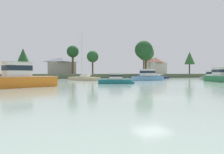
# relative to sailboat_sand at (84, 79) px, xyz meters

# --- Properties ---
(ground_plane) EXTENTS (520.75, 520.75, 0.00)m
(ground_plane) POSITION_rel_sailboat_sand_xyz_m (-4.46, -38.05, -0.26)
(ground_plane) COLOR gray
(far_shore_bank) EXTENTS (234.34, 40.57, 1.56)m
(far_shore_bank) POSITION_rel_sailboat_sand_xyz_m (-4.46, 39.11, 0.52)
(far_shore_bank) COLOR #4C563D
(far_shore_bank) RESTS_ON ground
(sailboat_sand) EXTENTS (6.42, 9.46, 12.36)m
(sailboat_sand) POSITION_rel_sailboat_sand_xyz_m (0.00, 0.00, 0.00)
(sailboat_sand) COLOR tan
(sailboat_sand) RESTS_ON ground
(cruiser_grey) EXTENTS (3.45, 8.84, 4.92)m
(cruiser_grey) POSITION_rel_sailboat_sand_xyz_m (34.12, -7.99, 0.34)
(cruiser_grey) COLOR gray
(cruiser_grey) RESTS_ON ground
(cruiser_orange) EXTENTS (11.00, 6.56, 5.69)m
(cruiser_orange) POSITION_rel_sailboat_sand_xyz_m (-14.81, -22.20, 0.44)
(cruiser_orange) COLOR orange
(cruiser_orange) RESTS_ON ground
(sailboat_navy) EXTENTS (8.79, 2.97, 11.45)m
(sailboat_navy) POSITION_rel_sailboat_sand_xyz_m (26.58, 8.65, -0.01)
(sailboat_navy) COLOR navy
(sailboat_navy) RESTS_ON ground
(cruiser_teal) EXTENTS (6.61, 4.36, 3.17)m
(cruiser_teal) POSITION_rel_sailboat_sand_xyz_m (1.51, -18.05, 0.18)
(cruiser_teal) COLOR #196B70
(cruiser_teal) RESTS_ON ground
(cruiser_skyblue) EXTENTS (9.90, 4.33, 5.39)m
(cruiser_skyblue) POSITION_rel_sailboat_sand_xyz_m (15.30, -5.92, 0.42)
(cruiser_skyblue) COLOR #669ECC
(cruiser_skyblue) RESTS_ON ground
(cruiser_green) EXTENTS (6.02, 10.27, 5.11)m
(cruiser_green) POSITION_rel_sailboat_sand_xyz_m (24.29, -19.13, 0.46)
(cruiser_green) COLOR #236B3D
(cruiser_green) RESTS_ON ground
(mooring_buoy_white) EXTENTS (0.52, 0.52, 0.57)m
(mooring_buoy_white) POSITION_rel_sailboat_sand_xyz_m (-16.34, -12.77, -0.17)
(mooring_buoy_white) COLOR white
(mooring_buoy_white) RESTS_ON ground
(shore_tree_far_right) EXTENTS (6.99, 6.99, 12.88)m
(shore_tree_far_right) POSITION_rel_sailboat_sand_xyz_m (29.13, 21.08, 10.65)
(shore_tree_far_right) COLOR brown
(shore_tree_far_right) RESTS_ON far_shore_bank
(shore_tree_right) EXTENTS (4.47, 4.47, 8.88)m
(shore_tree_right) POSITION_rel_sailboat_sand_xyz_m (10.22, 27.13, 7.85)
(shore_tree_right) COLOR brown
(shore_tree_right) RESTS_ON far_shore_bank
(shore_tree_inland_b) EXTENTS (5.05, 5.05, 10.90)m
(shore_tree_inland_b) POSITION_rel_sailboat_sand_xyz_m (61.60, 32.35, 9.03)
(shore_tree_inland_b) COLOR brown
(shore_tree_inland_b) RESTS_ON far_shore_bank
(shore_tree_inland_a) EXTENTS (7.45, 7.45, 13.35)m
(shore_tree_inland_a) POSITION_rel_sailboat_sand_xyz_m (37.36, 33.49, 10.85)
(shore_tree_inland_a) COLOR brown
(shore_tree_inland_a) RESTS_ON far_shore_bank
(shore_tree_center_left) EXTENTS (4.65, 4.65, 11.05)m
(shore_tree_center_left) POSITION_rel_sailboat_sand_xyz_m (3.43, 31.41, 9.80)
(shore_tree_center_left) COLOR brown
(shore_tree_center_left) RESTS_ON far_shore_bank
(shore_tree_left) EXTENTS (5.12, 5.12, 10.07)m
(shore_tree_left) POSITION_rel_sailboat_sand_xyz_m (-14.60, 39.31, 8.20)
(shore_tree_left) COLOR brown
(shore_tree_left) RESTS_ON far_shore_bank
(cottage_eastern) EXTENTS (9.77, 7.18, 7.96)m
(cottage_eastern) POSITION_rel_sailboat_sand_xyz_m (44.38, 36.56, 5.41)
(cottage_eastern) COLOR silver
(cottage_eastern) RESTS_ON far_shore_bank
(cottage_behind_trees) EXTENTS (11.31, 7.66, 6.72)m
(cottage_behind_trees) POSITION_rel_sailboat_sand_xyz_m (-0.08, 36.82, 4.76)
(cottage_behind_trees) COLOR #9E998E
(cottage_behind_trees) RESTS_ON far_shore_bank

